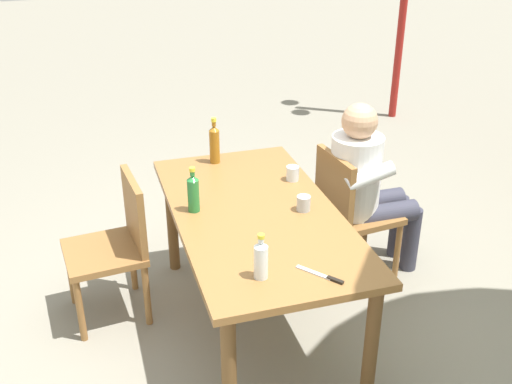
{
  "coord_description": "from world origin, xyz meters",
  "views": [
    {
      "loc": [
        2.78,
        -0.84,
        2.36
      ],
      "look_at": [
        0.0,
        0.0,
        0.89
      ],
      "focal_mm": 43.29,
      "sensor_mm": 36.0,
      "label": 1
    }
  ],
  "objects_px": {
    "chair_near_left": "(117,241)",
    "bottle_green": "(193,192)",
    "table_knife": "(323,276)",
    "chair_far_left": "(349,208)",
    "bottle_amber": "(214,144)",
    "person_in_white_shirt": "(366,182)",
    "cup_glass": "(293,173)",
    "bottle_clear": "(261,259)",
    "cup_steel": "(304,203)",
    "dining_table": "(256,227)"
  },
  "relations": [
    {
      "from": "person_in_white_shirt",
      "to": "table_knife",
      "type": "xyz_separation_m",
      "value": [
        1.04,
        -0.73,
        0.11
      ]
    },
    {
      "from": "person_in_white_shirt",
      "to": "bottle_amber",
      "type": "relative_size",
      "value": 3.97
    },
    {
      "from": "dining_table",
      "to": "chair_far_left",
      "type": "xyz_separation_m",
      "value": [
        -0.36,
        0.73,
        -0.18
      ]
    },
    {
      "from": "chair_near_left",
      "to": "table_knife",
      "type": "xyz_separation_m",
      "value": [
        1.05,
        0.84,
        0.28
      ]
    },
    {
      "from": "chair_far_left",
      "to": "cup_steel",
      "type": "distance_m",
      "value": 0.71
    },
    {
      "from": "cup_glass",
      "to": "table_knife",
      "type": "bearing_deg",
      "value": -11.93
    },
    {
      "from": "cup_glass",
      "to": "cup_steel",
      "type": "distance_m",
      "value": 0.38
    },
    {
      "from": "dining_table",
      "to": "bottle_amber",
      "type": "xyz_separation_m",
      "value": [
        -0.7,
        -0.06,
        0.22
      ]
    },
    {
      "from": "bottle_clear",
      "to": "cup_steel",
      "type": "xyz_separation_m",
      "value": [
        -0.53,
        0.41,
        -0.05
      ]
    },
    {
      "from": "dining_table",
      "to": "cup_glass",
      "type": "height_order",
      "value": "cup_glass"
    },
    {
      "from": "dining_table",
      "to": "cup_steel",
      "type": "bearing_deg",
      "value": 77.68
    },
    {
      "from": "chair_far_left",
      "to": "cup_glass",
      "type": "height_order",
      "value": "chair_far_left"
    },
    {
      "from": "person_in_white_shirt",
      "to": "cup_steel",
      "type": "bearing_deg",
      "value": -54.16
    },
    {
      "from": "person_in_white_shirt",
      "to": "cup_steel",
      "type": "distance_m",
      "value": 0.74
    },
    {
      "from": "chair_near_left",
      "to": "bottle_green",
      "type": "distance_m",
      "value": 0.63
    },
    {
      "from": "table_knife",
      "to": "chair_near_left",
      "type": "bearing_deg",
      "value": -141.06
    },
    {
      "from": "chair_near_left",
      "to": "bottle_clear",
      "type": "height_order",
      "value": "bottle_clear"
    },
    {
      "from": "chair_far_left",
      "to": "bottle_amber",
      "type": "distance_m",
      "value": 0.95
    },
    {
      "from": "chair_far_left",
      "to": "table_knife",
      "type": "bearing_deg",
      "value": -30.94
    },
    {
      "from": "bottle_clear",
      "to": "cup_glass",
      "type": "relative_size",
      "value": 2.57
    },
    {
      "from": "bottle_amber",
      "to": "chair_far_left",
      "type": "bearing_deg",
      "value": 66.87
    },
    {
      "from": "bottle_green",
      "to": "table_knife",
      "type": "xyz_separation_m",
      "value": [
        0.78,
        0.43,
        -0.11
      ]
    },
    {
      "from": "chair_far_left",
      "to": "bottle_amber",
      "type": "height_order",
      "value": "bottle_amber"
    },
    {
      "from": "bottle_amber",
      "to": "table_knife",
      "type": "xyz_separation_m",
      "value": [
        1.37,
        0.17,
        -0.12
      ]
    },
    {
      "from": "chair_far_left",
      "to": "bottle_clear",
      "type": "height_order",
      "value": "bottle_clear"
    },
    {
      "from": "person_in_white_shirt",
      "to": "bottle_amber",
      "type": "bearing_deg",
      "value": -110.05
    },
    {
      "from": "bottle_amber",
      "to": "table_knife",
      "type": "height_order",
      "value": "bottle_amber"
    },
    {
      "from": "bottle_green",
      "to": "bottle_amber",
      "type": "bearing_deg",
      "value": 156.48
    },
    {
      "from": "table_knife",
      "to": "cup_glass",
      "type": "bearing_deg",
      "value": 168.07
    },
    {
      "from": "table_knife",
      "to": "dining_table",
      "type": "bearing_deg",
      "value": -170.28
    },
    {
      "from": "dining_table",
      "to": "chair_near_left",
      "type": "xyz_separation_m",
      "value": [
        -0.38,
        -0.73,
        -0.18
      ]
    },
    {
      "from": "bottle_clear",
      "to": "cup_glass",
      "type": "distance_m",
      "value": 1.02
    },
    {
      "from": "dining_table",
      "to": "bottle_amber",
      "type": "distance_m",
      "value": 0.74
    },
    {
      "from": "bottle_clear",
      "to": "bottle_amber",
      "type": "bearing_deg",
      "value": 175.73
    },
    {
      "from": "chair_near_left",
      "to": "bottle_amber",
      "type": "height_order",
      "value": "bottle_amber"
    },
    {
      "from": "chair_far_left",
      "to": "bottle_amber",
      "type": "bearing_deg",
      "value": -113.13
    },
    {
      "from": "bottle_green",
      "to": "cup_steel",
      "type": "relative_size",
      "value": 3.06
    },
    {
      "from": "bottle_green",
      "to": "chair_near_left",
      "type": "bearing_deg",
      "value": -122.89
    },
    {
      "from": "cup_glass",
      "to": "table_knife",
      "type": "distance_m",
      "value": 1.01
    },
    {
      "from": "person_in_white_shirt",
      "to": "cup_steel",
      "type": "xyz_separation_m",
      "value": [
        0.43,
        -0.59,
        0.15
      ]
    },
    {
      "from": "chair_far_left",
      "to": "chair_near_left",
      "type": "distance_m",
      "value": 1.46
    },
    {
      "from": "bottle_amber",
      "to": "bottle_clear",
      "type": "xyz_separation_m",
      "value": [
        1.29,
        -0.1,
        -0.03
      ]
    },
    {
      "from": "dining_table",
      "to": "person_in_white_shirt",
      "type": "distance_m",
      "value": 0.92
    },
    {
      "from": "bottle_green",
      "to": "cup_glass",
      "type": "distance_m",
      "value": 0.67
    },
    {
      "from": "chair_far_left",
      "to": "bottle_clear",
      "type": "xyz_separation_m",
      "value": [
        0.95,
        -0.89,
        0.37
      ]
    },
    {
      "from": "bottle_clear",
      "to": "cup_glass",
      "type": "xyz_separation_m",
      "value": [
        -0.9,
        0.48,
        -0.05
      ]
    },
    {
      "from": "dining_table",
      "to": "chair_far_left",
      "type": "height_order",
      "value": "chair_far_left"
    },
    {
      "from": "bottle_green",
      "to": "bottle_clear",
      "type": "distance_m",
      "value": 0.72
    },
    {
      "from": "bottle_green",
      "to": "person_in_white_shirt",
      "type": "bearing_deg",
      "value": 102.71
    },
    {
      "from": "person_in_white_shirt",
      "to": "cup_glass",
      "type": "bearing_deg",
      "value": -83.95
    }
  ]
}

